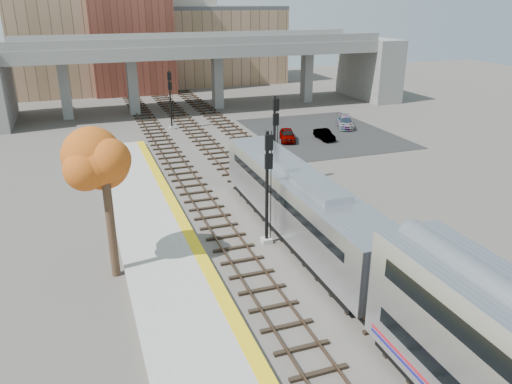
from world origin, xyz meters
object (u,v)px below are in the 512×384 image
object	(u,v)px
signal_mast_near	(267,191)
locomotive	(299,203)
tree	(103,160)
car_b	(324,135)
car_c	(345,122)
car_a	(287,135)
signal_mast_far	(171,102)
signal_mast_mid	(275,143)

from	to	relation	value
signal_mast_near	locomotive	bearing A→B (deg)	3.35
tree	car_b	bearing A→B (deg)	42.17
signal_mast_near	car_c	bearing A→B (deg)	52.00
locomotive	car_b	bearing A→B (deg)	59.02
signal_mast_near	car_a	bearing A→B (deg)	63.88
signal_mast_near	signal_mast_far	xyz separation A→B (m)	(-0.00, 29.80, -0.29)
locomotive	signal_mast_far	xyz separation A→B (m)	(-2.10, 29.68, 0.80)
locomotive	signal_mast_mid	distance (m)	9.31
locomotive	car_c	size ratio (longest dim) A/B	4.59
car_a	car_c	distance (m)	8.94
signal_mast_near	signal_mast_far	size ratio (longest dim) A/B	1.07
car_a	car_b	distance (m)	3.90
locomotive	car_b	xyz separation A→B (m)	(11.90, 19.82, -1.71)
tree	car_a	world-z (taller)	tree
signal_mast_far	car_c	bearing A→B (deg)	-17.85
signal_mast_mid	car_b	xyz separation A→B (m)	(9.90, 10.80, -2.88)
locomotive	tree	distance (m)	11.71
locomotive	signal_mast_far	bearing A→B (deg)	94.05
car_a	signal_mast_mid	bearing A→B (deg)	-99.77
locomotive	signal_mast_near	size ratio (longest dim) A/B	2.78
car_c	car_a	bearing A→B (deg)	-137.68
locomotive	tree	xyz separation A→B (m)	(-10.92, -0.86, 4.12)
signal_mast_far	car_b	bearing A→B (deg)	-35.16
locomotive	car_b	distance (m)	23.18
locomotive	car_a	world-z (taller)	locomotive
signal_mast_mid	signal_mast_near	bearing A→B (deg)	-114.16
signal_mast_near	signal_mast_far	distance (m)	29.80
signal_mast_far	signal_mast_near	bearing A→B (deg)	-90.00
car_a	tree	bearing A→B (deg)	-113.63
signal_mast_far	locomotive	bearing A→B (deg)	-85.95
tree	car_b	distance (m)	31.34
tree	car_c	distance (m)	37.25
signal_mast_near	car_b	xyz separation A→B (m)	(14.00, 19.94, -2.80)
locomotive	signal_mast_near	distance (m)	2.37
tree	car_a	distance (m)	29.29
tree	signal_mast_far	bearing A→B (deg)	73.88
car_c	tree	bearing A→B (deg)	-115.62
signal_mast_far	car_a	bearing A→B (deg)	-41.49
car_a	signal_mast_near	bearing A→B (deg)	-98.28
locomotive	signal_mast_near	xyz separation A→B (m)	(-2.10, -0.12, 1.09)
signal_mast_mid	signal_mast_far	xyz separation A→B (m)	(-4.10, 20.66, -0.38)
car_b	car_a	bearing A→B (deg)	168.74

